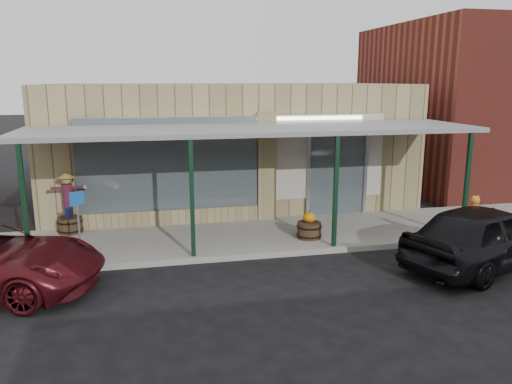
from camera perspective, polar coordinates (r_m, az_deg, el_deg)
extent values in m
plane|color=black|center=(10.69, 3.79, -11.23)|extent=(120.00, 120.00, 0.00)
cube|color=gray|center=(13.94, -0.25, -5.09)|extent=(40.00, 3.20, 0.15)
cube|color=#9D8B60|center=(17.94, -3.29, 5.52)|extent=(12.00, 6.00, 4.20)
cube|color=#4C575C|center=(14.65, -9.90, 2.95)|extent=(5.20, 0.06, 2.80)
cube|color=#4C575C|center=(15.90, 9.20, 2.27)|extent=(1.80, 0.06, 2.80)
cube|color=#9D8B60|center=(15.12, 1.18, 2.66)|extent=(0.55, 0.30, 3.40)
cube|color=#9D8B60|center=(15.03, -9.68, -2.85)|extent=(5.20, 0.30, 0.50)
cube|color=#B6AEA1|center=(14.99, -1.49, 3.74)|extent=(9.00, 0.02, 2.60)
cube|color=white|center=(14.82, -1.50, 8.31)|extent=(7.50, 0.03, 0.10)
cube|color=slate|center=(13.33, -0.26, 7.18)|extent=(12.00, 3.00, 0.12)
cube|color=black|center=(12.19, -24.93, -1.70)|extent=(0.10, 0.10, 2.95)
cube|color=black|center=(11.90, -7.32, -0.92)|extent=(0.10, 0.10, 2.95)
cube|color=black|center=(12.70, 9.07, -0.12)|extent=(0.10, 0.10, 2.95)
cube|color=black|center=(14.44, 22.92, 0.57)|extent=(0.10, 0.10, 2.95)
cylinder|color=#47331C|center=(14.91, -20.46, -3.54)|extent=(0.75, 0.75, 0.44)
cylinder|color=navy|center=(14.81, -20.58, -2.09)|extent=(0.27, 0.27, 0.33)
cylinder|color=maroon|center=(14.70, -20.72, -0.32)|extent=(0.30, 0.30, 0.61)
sphere|color=tan|center=(14.62, -20.85, 1.29)|extent=(0.24, 0.24, 0.24)
cone|color=tan|center=(14.59, -20.89, 1.85)|extent=(0.40, 0.40, 0.16)
cylinder|color=#47331C|center=(13.59, 6.08, -4.35)|extent=(0.74, 0.74, 0.43)
ellipsoid|color=orange|center=(13.49, 6.12, -2.90)|extent=(0.35, 0.35, 0.28)
cylinder|color=#4C471E|center=(13.44, 6.13, -2.23)|extent=(0.04, 0.04, 0.06)
cylinder|color=gray|center=(12.68, -19.55, -4.27)|extent=(0.04, 0.04, 1.29)
cube|color=#1751AD|center=(12.47, -19.82, -0.70)|extent=(0.31, 0.16, 0.34)
imported|color=black|center=(12.89, 24.72, -4.56)|extent=(4.85, 3.31, 1.53)
ellipsoid|color=orange|center=(13.50, 23.77, -2.03)|extent=(0.30, 0.25, 0.39)
sphere|color=orange|center=(13.47, 23.78, -0.88)|extent=(0.22, 0.22, 0.22)
cylinder|color=#166627|center=(13.47, 23.83, -1.39)|extent=(0.15, 0.15, 0.02)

